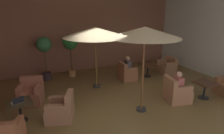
# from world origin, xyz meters

# --- Properties ---
(ground_plane) EXTENTS (10.60, 8.13, 0.02)m
(ground_plane) POSITION_xyz_m (0.00, 0.00, -0.01)
(ground_plane) COLOR brown
(wall_back_brick) EXTENTS (10.60, 0.08, 3.93)m
(wall_back_brick) POSITION_xyz_m (0.00, 4.02, 1.97)
(wall_back_brick) COLOR brown
(wall_back_brick) RESTS_ON ground_plane
(wall_right_plain) EXTENTS (0.08, 8.13, 3.93)m
(wall_right_plain) POSITION_xyz_m (5.26, 0.00, 1.97)
(wall_right_plain) COLOR silver
(wall_right_plain) RESTS_ON ground_plane
(cafe_table_front_left) EXTENTS (0.76, 0.76, 0.62)m
(cafe_table_front_left) POSITION_xyz_m (-3.22, -0.11, 0.48)
(cafe_table_front_left) COLOR black
(cafe_table_front_left) RESTS_ON ground_plane
(armchair_front_left_south) EXTENTS (0.99, 0.95, 0.85)m
(armchair_front_left_south) POSITION_xyz_m (-2.11, -0.54, 0.32)
(armchair_front_left_south) COLOR #946347
(armchair_front_left_south) RESTS_ON ground_plane
(armchair_front_left_west) EXTENTS (0.96, 0.96, 0.90)m
(armchair_front_left_west) POSITION_xyz_m (-2.84, 1.01, 0.34)
(armchair_front_left_west) COLOR #9E5C46
(armchair_front_left_west) RESTS_ON ground_plane
(cafe_table_front_right) EXTENTS (0.71, 0.71, 0.62)m
(cafe_table_front_right) POSITION_xyz_m (2.43, 1.56, 0.47)
(cafe_table_front_right) COLOR black
(cafe_table_front_right) RESTS_ON ground_plane
(armchair_front_right_north) EXTENTS (0.76, 0.85, 0.85)m
(armchair_front_right_north) POSITION_xyz_m (3.56, 1.51, 0.32)
(armchair_front_right_north) COLOR #906244
(armchair_front_right_north) RESTS_ON ground_plane
(armchair_front_right_east) EXTENTS (0.73, 0.77, 0.84)m
(armchair_front_right_east) POSITION_xyz_m (1.31, 1.60, 0.32)
(armchair_front_right_east) COLOR #90593B
(armchair_front_right_east) RESTS_ON ground_plane
(cafe_table_mid_center) EXTENTS (0.72, 0.72, 0.62)m
(cafe_table_mid_center) POSITION_xyz_m (2.96, -1.30, 0.47)
(cafe_table_mid_center) COLOR black
(cafe_table_mid_center) RESTS_ON ground_plane
(armchair_mid_center_north) EXTENTS (0.94, 0.94, 0.90)m
(armchair_mid_center_north) POSITION_xyz_m (1.85, -1.04, 0.33)
(armchair_mid_center_north) COLOR #9F6A48
(armchair_mid_center_north) RESTS_ON ground_plane
(patio_umbrella_tall_red) EXTENTS (2.53, 2.53, 2.50)m
(patio_umbrella_tall_red) POSITION_xyz_m (-0.26, 1.38, 2.30)
(patio_umbrella_tall_red) COLOR #2D2D2D
(patio_umbrella_tall_red) RESTS_ON ground_plane
(patio_umbrella_center_beige) EXTENTS (2.11, 2.11, 2.70)m
(patio_umbrella_center_beige) POSITION_xyz_m (0.36, -1.09, 2.52)
(patio_umbrella_center_beige) COLOR #2D2D2D
(patio_umbrella_center_beige) RESTS_ON ground_plane
(potted_tree_left_corner) EXTENTS (0.68, 0.68, 1.99)m
(potted_tree_left_corner) POSITION_xyz_m (-2.02, 3.20, 1.43)
(potted_tree_left_corner) COLOR #3C2C34
(potted_tree_left_corner) RESTS_ON ground_plane
(potted_tree_mid_left) EXTENTS (0.70, 0.70, 2.03)m
(potted_tree_mid_left) POSITION_xyz_m (-0.86, 3.14, 1.51)
(potted_tree_mid_left) COLOR #A46C41
(potted_tree_mid_left) RESTS_ON ground_plane
(patron_blue_shirt) EXTENTS (0.31, 0.43, 0.65)m
(patron_blue_shirt) POSITION_xyz_m (1.90, -1.05, 0.74)
(patron_blue_shirt) COLOR #AA5450
(patron_blue_shirt) RESTS_ON ground_plane
(patron_by_window) EXTENTS (0.22, 0.35, 0.65)m
(patron_by_window) POSITION_xyz_m (1.35, 1.60, 0.75)
(patron_by_window) COLOR #413E3F
(patron_by_window) RESTS_ON ground_plane
(iced_drink_cup) EXTENTS (0.08, 0.08, 0.11)m
(iced_drink_cup) POSITION_xyz_m (-3.12, -0.09, 0.67)
(iced_drink_cup) COLOR silver
(iced_drink_cup) RESTS_ON cafe_table_front_left
(open_laptop) EXTENTS (0.37, 0.33, 0.20)m
(open_laptop) POSITION_xyz_m (-3.25, -0.17, 0.67)
(open_laptop) COLOR #9EA0A5
(open_laptop) RESTS_ON cafe_table_front_left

